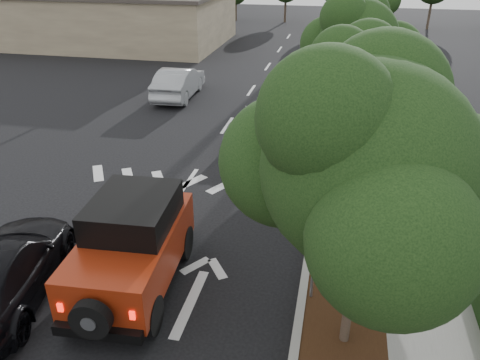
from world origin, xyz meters
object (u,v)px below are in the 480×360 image
(silver_suv_ahead, at_px, (272,118))
(black_suv_oncoming, at_px, (3,271))
(red_jeep, at_px, (135,242))
(speed_hump_sign, at_px, (315,245))

(silver_suv_ahead, height_order, black_suv_oncoming, silver_suv_ahead)
(red_jeep, relative_size, black_suv_oncoming, 0.89)
(red_jeep, distance_m, black_suv_oncoming, 3.12)
(silver_suv_ahead, bearing_deg, red_jeep, -90.68)
(red_jeep, xyz_separation_m, black_suv_oncoming, (-2.85, -1.21, -0.43))
(silver_suv_ahead, distance_m, speed_hump_sign, 10.85)
(red_jeep, height_order, speed_hump_sign, speed_hump_sign)
(red_jeep, bearing_deg, silver_suv_ahead, 76.96)
(speed_hump_sign, bearing_deg, black_suv_oncoming, -171.89)
(black_suv_oncoming, bearing_deg, silver_suv_ahead, -124.23)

